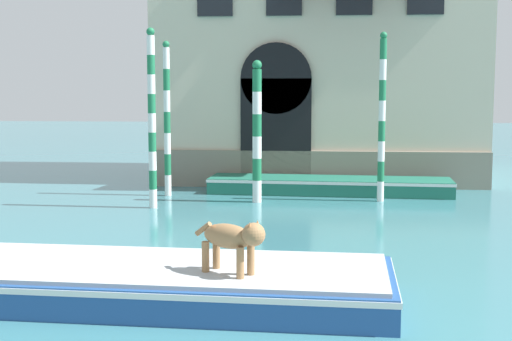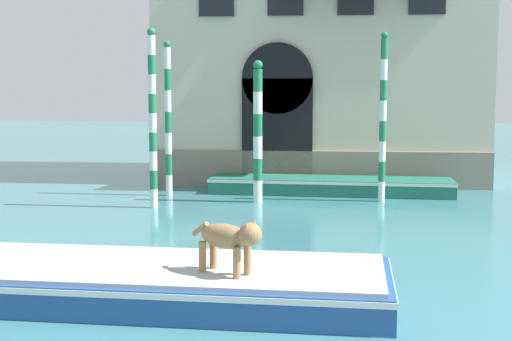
{
  "view_description": "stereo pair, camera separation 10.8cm",
  "coord_description": "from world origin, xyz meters",
  "px_view_note": "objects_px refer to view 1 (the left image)",
  "views": [
    {
      "loc": [
        -1.42,
        -2.93,
        3.05
      ],
      "look_at": [
        -2.74,
        12.84,
        1.2
      ],
      "focal_mm": 50.0,
      "sensor_mm": 36.0,
      "label": 1
    },
    {
      "loc": [
        -1.31,
        -2.92,
        3.05
      ],
      "look_at": [
        -2.74,
        12.84,
        1.2
      ],
      "focal_mm": 50.0,
      "sensor_mm": 36.0,
      "label": 2
    }
  ],
  "objects_px": {
    "mooring_pole_0": "(382,117)",
    "mooring_pole_1": "(152,118)",
    "mooring_pole_2": "(257,131)",
    "mooring_pole_3": "(167,119)",
    "boat_foreground": "(158,281)",
    "dog_on_deck": "(233,238)",
    "boat_moored_near_palazzo": "(329,185)"
  },
  "relations": [
    {
      "from": "boat_foreground",
      "to": "boat_moored_near_palazzo",
      "type": "xyz_separation_m",
      "value": [
        2.66,
        10.67,
        -0.04
      ]
    },
    {
      "from": "boat_foreground",
      "to": "mooring_pole_0",
      "type": "distance_m",
      "value": 10.34
    },
    {
      "from": "mooring_pole_2",
      "to": "mooring_pole_3",
      "type": "xyz_separation_m",
      "value": [
        -2.6,
        0.92,
        0.28
      ]
    },
    {
      "from": "boat_foreground",
      "to": "mooring_pole_2",
      "type": "distance_m",
      "value": 9.07
    },
    {
      "from": "dog_on_deck",
      "to": "mooring_pole_0",
      "type": "height_order",
      "value": "mooring_pole_0"
    },
    {
      "from": "dog_on_deck",
      "to": "mooring_pole_0",
      "type": "bearing_deg",
      "value": 104.71
    },
    {
      "from": "boat_moored_near_palazzo",
      "to": "mooring_pole_1",
      "type": "relative_size",
      "value": 1.56
    },
    {
      "from": "mooring_pole_3",
      "to": "mooring_pole_0",
      "type": "bearing_deg",
      "value": -4.76
    },
    {
      "from": "mooring_pole_0",
      "to": "mooring_pole_2",
      "type": "height_order",
      "value": "mooring_pole_0"
    },
    {
      "from": "boat_foreground",
      "to": "mooring_pole_2",
      "type": "height_order",
      "value": "mooring_pole_2"
    },
    {
      "from": "dog_on_deck",
      "to": "mooring_pole_3",
      "type": "height_order",
      "value": "mooring_pole_3"
    },
    {
      "from": "boat_moored_near_palazzo",
      "to": "mooring_pole_0",
      "type": "bearing_deg",
      "value": -41.41
    },
    {
      "from": "boat_moored_near_palazzo",
      "to": "mooring_pole_2",
      "type": "xyz_separation_m",
      "value": [
        -1.96,
        -1.77,
        1.66
      ]
    },
    {
      "from": "boat_foreground",
      "to": "mooring_pole_1",
      "type": "bearing_deg",
      "value": 106.01
    },
    {
      "from": "dog_on_deck",
      "to": "boat_moored_near_palazzo",
      "type": "distance_m",
      "value": 11.25
    },
    {
      "from": "mooring_pole_1",
      "to": "mooring_pole_2",
      "type": "distance_m",
      "value": 2.82
    },
    {
      "from": "dog_on_deck",
      "to": "boat_foreground",
      "type": "bearing_deg",
      "value": -170.44
    },
    {
      "from": "boat_foreground",
      "to": "mooring_pole_3",
      "type": "xyz_separation_m",
      "value": [
        -1.9,
        9.82,
        1.9
      ]
    },
    {
      "from": "mooring_pole_2",
      "to": "mooring_pole_0",
      "type": "bearing_deg",
      "value": 7.42
    },
    {
      "from": "mooring_pole_0",
      "to": "mooring_pole_2",
      "type": "distance_m",
      "value": 3.35
    },
    {
      "from": "mooring_pole_1",
      "to": "mooring_pole_2",
      "type": "bearing_deg",
      "value": 24.03
    },
    {
      "from": "mooring_pole_2",
      "to": "mooring_pole_3",
      "type": "bearing_deg",
      "value": 160.5
    },
    {
      "from": "mooring_pole_0",
      "to": "mooring_pole_1",
      "type": "distance_m",
      "value": 6.06
    },
    {
      "from": "mooring_pole_0",
      "to": "mooring_pole_3",
      "type": "bearing_deg",
      "value": 175.24
    },
    {
      "from": "mooring_pole_3",
      "to": "boat_moored_near_palazzo",
      "type": "bearing_deg",
      "value": 10.5
    },
    {
      "from": "dog_on_deck",
      "to": "mooring_pole_2",
      "type": "relative_size",
      "value": 0.28
    },
    {
      "from": "boat_foreground",
      "to": "dog_on_deck",
      "type": "bearing_deg",
      "value": -18.88
    },
    {
      "from": "mooring_pole_1",
      "to": "mooring_pole_2",
      "type": "relative_size",
      "value": 1.2
    },
    {
      "from": "boat_moored_near_palazzo",
      "to": "mooring_pole_3",
      "type": "height_order",
      "value": "mooring_pole_3"
    },
    {
      "from": "boat_foreground",
      "to": "boat_moored_near_palazzo",
      "type": "relative_size",
      "value": 0.97
    },
    {
      "from": "boat_moored_near_palazzo",
      "to": "mooring_pole_3",
      "type": "distance_m",
      "value": 5.03
    },
    {
      "from": "mooring_pole_1",
      "to": "mooring_pole_2",
      "type": "height_order",
      "value": "mooring_pole_1"
    }
  ]
}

